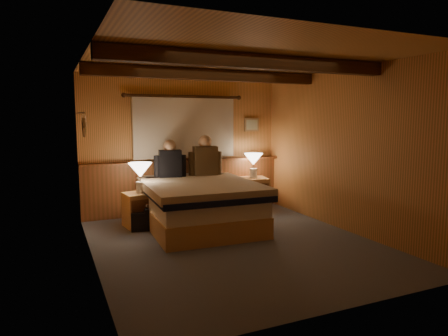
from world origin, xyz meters
TOP-DOWN VIEW (x-y plane):
  - floor at (0.00, 0.00)m, footprint 4.20×4.20m
  - ceiling at (0.00, 0.00)m, footprint 4.20×4.20m
  - wall_back at (0.00, 2.10)m, footprint 3.60×0.00m
  - wall_left at (-1.80, 0.00)m, footprint 0.00×4.20m
  - wall_right at (1.80, 0.00)m, footprint 0.00×4.20m
  - wall_front at (0.00, -2.10)m, footprint 3.60×0.00m
  - wainscot at (0.00, 2.04)m, footprint 3.60×0.23m
  - curtain_window at (0.00, 2.03)m, footprint 2.18×0.09m
  - ceiling_beams at (0.00, 0.15)m, footprint 3.60×1.65m
  - coat_rail at (-1.72, 1.58)m, footprint 0.05×0.55m
  - framed_print at (1.35, 2.08)m, footprint 0.30×0.04m
  - bed at (-0.15, 0.94)m, footprint 1.69×2.14m
  - nightstand_left at (-0.96, 1.34)m, footprint 0.54×0.49m
  - nightstand_right at (1.20, 1.74)m, footprint 0.61×0.57m
  - lamp_left at (-0.96, 1.30)m, footprint 0.36×0.36m
  - lamp_right at (1.20, 1.72)m, footprint 0.35×0.35m
  - person_left at (-0.40, 1.62)m, footprint 0.52×0.27m
  - person_right at (0.21, 1.60)m, footprint 0.58×0.28m
  - duffel_bag at (-0.92, 1.16)m, footprint 0.50×0.34m

SIDE VIEW (x-z plane):
  - floor at x=0.00m, z-range 0.00..0.00m
  - duffel_bag at x=-0.92m, z-range -0.02..0.31m
  - nightstand_left at x=-0.96m, z-range 0.00..0.53m
  - nightstand_right at x=1.20m, z-range 0.00..0.58m
  - bed at x=-0.15m, z-range 0.01..0.72m
  - wainscot at x=0.00m, z-range 0.02..0.96m
  - lamp_left at x=-0.96m, z-range 0.62..1.10m
  - lamp_right at x=1.20m, z-range 0.67..1.13m
  - person_left at x=-0.40m, z-range 0.64..1.28m
  - person_right at x=0.21m, z-range 0.63..1.34m
  - wall_left at x=-1.80m, z-range -0.90..3.30m
  - wall_right at x=1.80m, z-range -0.90..3.30m
  - wall_back at x=0.00m, z-range -0.60..3.00m
  - wall_front at x=0.00m, z-range -0.60..3.00m
  - curtain_window at x=0.00m, z-range 0.96..2.08m
  - framed_print at x=1.35m, z-range 1.43..1.68m
  - coat_rail at x=-1.72m, z-range 1.55..1.79m
  - ceiling_beams at x=0.00m, z-range 2.23..2.39m
  - ceiling at x=0.00m, z-range 2.40..2.40m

